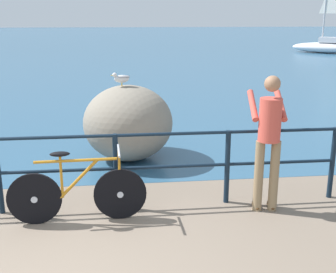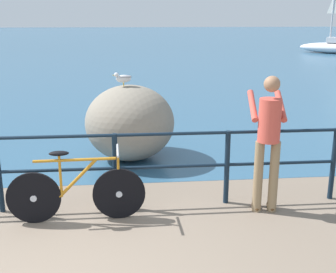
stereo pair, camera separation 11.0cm
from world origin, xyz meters
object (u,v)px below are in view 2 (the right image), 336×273
object	(u,v)px
bicycle	(77,191)
person_at_railing	(268,138)
seagull	(123,78)
breakwater_boulder_main	(130,123)
sailboat	(334,43)

from	to	relation	value
bicycle	person_at_railing	size ratio (longest dim) A/B	0.96
person_at_railing	seagull	xyz separation A→B (m)	(-1.82, 2.27, 0.47)
breakwater_boulder_main	seagull	xyz separation A→B (m)	(-0.09, -0.06, 0.80)
sailboat	breakwater_boulder_main	bearing A→B (deg)	97.02
bicycle	breakwater_boulder_main	bearing A→B (deg)	72.37
breakwater_boulder_main	seagull	distance (m)	0.81
bicycle	breakwater_boulder_main	distance (m)	2.51
bicycle	person_at_railing	xyz separation A→B (m)	(2.41, 0.07, 0.60)
person_at_railing	sailboat	world-z (taller)	sailboat
bicycle	seagull	world-z (taller)	seagull
bicycle	sailboat	distance (m)	27.51
bicycle	seagull	distance (m)	2.64
breakwater_boulder_main	seagull	size ratio (longest dim) A/B	4.99
seagull	sailboat	bearing A→B (deg)	-133.30
seagull	person_at_railing	bearing A→B (deg)	119.03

